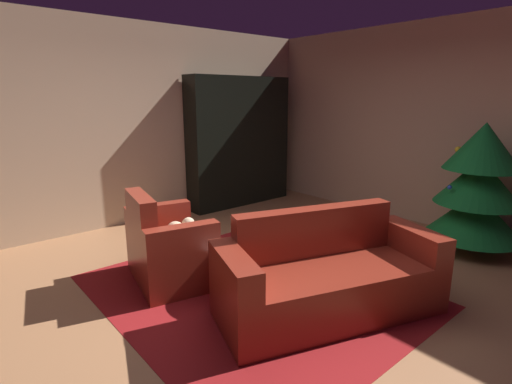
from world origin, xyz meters
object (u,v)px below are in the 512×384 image
Objects in this scene: armchair_red at (167,249)px; couch_red at (328,279)px; bookshelf_unit at (246,144)px; book_stack_on_table at (254,246)px; bottle_on_table at (270,247)px; coffee_table at (252,255)px; decorated_tree at (478,186)px.

armchair_red is 0.54× the size of couch_red.
bookshelf_unit is 1.94× the size of armchair_red.
bookshelf_unit reaches higher than book_stack_on_table.
book_stack_on_table is 0.19m from bottle_on_table.
bottle_on_table is at bearing 11.53° from coffee_table.
bookshelf_unit reaches higher than coffee_table.
bookshelf_unit is 1.39× the size of decorated_tree.
decorated_tree is (0.91, 2.63, 0.41)m from coffee_table.
bookshelf_unit is at bearing 125.83° from armchair_red.
bottle_on_table is (2.73, -1.96, -0.50)m from bookshelf_unit.
coffee_table is 3.68× the size of book_stack_on_table.
couch_red reaches higher than bottle_on_table.
book_stack_on_table is at bearing -165.15° from bottle_on_table.
book_stack_on_table is at bearing -10.00° from coffee_table.
bottle_on_table is 2.70m from decorated_tree.
armchair_red is (1.78, -2.46, -0.68)m from bookshelf_unit.
coffee_table is (2.52, -2.00, -0.63)m from bookshelf_unit.
bookshelf_unit is 3.50m from decorated_tree.
bottle_on_table is at bearing -155.15° from couch_red.
couch_red is 0.73m from coffee_table.
book_stack_on_table is at bearing -38.12° from bookshelf_unit.
armchair_red is 4.52× the size of bottle_on_table.
bookshelf_unit is 3.28m from coffee_table.
book_stack_on_table reaches higher than coffee_table.
bookshelf_unit is 2.75× the size of coffee_table.
armchair_red is 0.88m from coffee_table.
couch_red is at bearing 22.27° from book_stack_on_table.
couch_red is 2.64× the size of coffee_table.
decorated_tree is at bearing 74.81° from bottle_on_table.
book_stack_on_table is at bearing -157.73° from couch_red.
armchair_red is at bearing -118.08° from decorated_tree.
decorated_tree reaches higher than couch_red.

